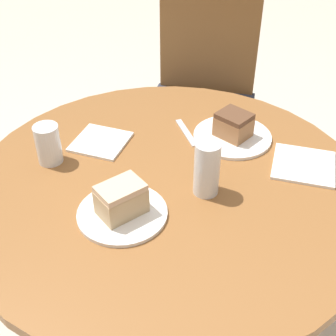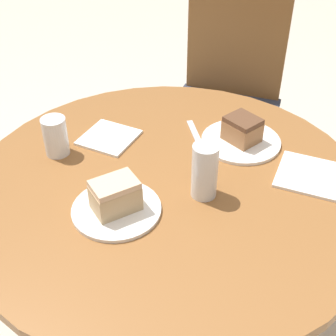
{
  "view_description": "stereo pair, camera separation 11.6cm",
  "coord_description": "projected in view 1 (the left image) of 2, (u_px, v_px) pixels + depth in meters",
  "views": [
    {
      "loc": [
        0.05,
        -0.97,
        1.49
      ],
      "look_at": [
        0.0,
        0.0,
        0.75
      ],
      "focal_mm": 50.0,
      "sensor_mm": 36.0,
      "label": 1
    },
    {
      "loc": [
        0.16,
        -0.96,
        1.49
      ],
      "look_at": [
        0.0,
        0.0,
        0.75
      ],
      "focal_mm": 50.0,
      "sensor_mm": 36.0,
      "label": 2
    }
  ],
  "objects": [
    {
      "name": "ground_plane",
      "position": [
        168.0,
        333.0,
        1.68
      ],
      "size": [
        8.0,
        8.0,
        0.0
      ],
      "primitive_type": "plane",
      "color": "beige"
    },
    {
      "name": "napkin_side",
      "position": [
        101.0,
        142.0,
        1.38
      ],
      "size": [
        0.19,
        0.19,
        0.01
      ],
      "rotation": [
        0.0,
        0.0,
        -0.29
      ],
      "color": "white",
      "rests_on": "table"
    },
    {
      "name": "plate_far",
      "position": [
        122.0,
        213.0,
        1.14
      ],
      "size": [
        0.22,
        0.22,
        0.01
      ],
      "color": "white",
      "rests_on": "table"
    },
    {
      "name": "cake_slice_near",
      "position": [
        234.0,
        125.0,
        1.38
      ],
      "size": [
        0.12,
        0.12,
        0.07
      ],
      "rotation": [
        0.0,
        0.0,
        4.01
      ],
      "color": "#9E6B42",
      "rests_on": "plate_near"
    },
    {
      "name": "napkin_stack",
      "position": [
        304.0,
        165.0,
        1.29
      ],
      "size": [
        0.2,
        0.2,
        0.01
      ],
      "rotation": [
        0.0,
        0.0,
        -0.23
      ],
      "color": "white",
      "rests_on": "table"
    },
    {
      "name": "table",
      "position": [
        168.0,
        232.0,
        1.37
      ],
      "size": [
        1.07,
        1.07,
        0.71
      ],
      "color": "brown",
      "rests_on": "ground_plane"
    },
    {
      "name": "plate_near",
      "position": [
        232.0,
        137.0,
        1.4
      ],
      "size": [
        0.23,
        0.23,
        0.01
      ],
      "color": "white",
      "rests_on": "table"
    },
    {
      "name": "cake_slice_far",
      "position": [
        121.0,
        199.0,
        1.11
      ],
      "size": [
        0.13,
        0.13,
        0.08
      ],
      "rotation": [
        0.0,
        0.0,
        5.41
      ],
      "color": "tan",
      "rests_on": "plate_far"
    },
    {
      "name": "fork",
      "position": [
        186.0,
        133.0,
        1.43
      ],
      "size": [
        0.07,
        0.15,
        0.0
      ],
      "rotation": [
        0.0,
        0.0,
        1.94
      ],
      "color": "silver",
      "rests_on": "table"
    },
    {
      "name": "glass_water",
      "position": [
        49.0,
        146.0,
        1.28
      ],
      "size": [
        0.07,
        0.07,
        0.11
      ],
      "color": "silver",
      "rests_on": "table"
    },
    {
      "name": "glass_lemonade",
      "position": [
        207.0,
        171.0,
        1.17
      ],
      "size": [
        0.07,
        0.07,
        0.15
      ],
      "color": "beige",
      "rests_on": "table"
    },
    {
      "name": "chair",
      "position": [
        202.0,
        93.0,
        2.08
      ],
      "size": [
        0.52,
        0.48,
        0.94
      ],
      "rotation": [
        0.0,
        0.0,
        -0.18
      ],
      "color": "brown",
      "rests_on": "ground_plane"
    }
  ]
}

